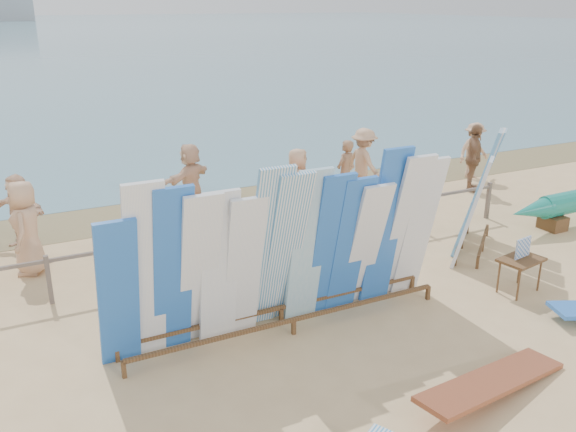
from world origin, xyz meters
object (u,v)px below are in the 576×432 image
flat_board_c (491,394)px  beachgoer_extra_0 (474,151)px  main_surfboard_rack (287,255)px  beachgoer_11 (19,211)px  beachgoer_9 (364,163)px  beachgoer_7 (345,172)px  vendor_table (519,274)px  beachgoer_6 (298,183)px  stroller (291,218)px  beachgoer_10 (474,158)px  beach_chair_left (267,235)px  beach_chair_right (337,221)px  beachgoer_0 (27,228)px  side_surfboard_rack (477,195)px  beachgoer_5 (191,179)px

flat_board_c → beachgoer_extra_0: bearing=-52.6°
main_surfboard_rack → beachgoer_11: bearing=121.9°
beachgoer_9 → beachgoer_7: 0.81m
vendor_table → beachgoer_6: bearing=97.2°
stroller → beachgoer_10: size_ratio=0.57×
stroller → beachgoer_11: bearing=160.4°
beachgoer_extra_0 → beachgoer_7: beachgoer_7 is taller
beachgoer_7 → beach_chair_left: bearing=2.9°
beachgoer_extra_0 → stroller: bearing=-168.9°
main_surfboard_rack → stroller: (1.89, 3.66, -0.86)m
beach_chair_right → beachgoer_9: 2.83m
beach_chair_left → beachgoer_0: beachgoer_0 is taller
beach_chair_left → beachgoer_0: (-4.65, 0.82, 0.66)m
vendor_table → beachgoer_9: bearing=73.8°
beachgoer_10 → beachgoer_11: bearing=124.5°
beachgoer_9 → beachgoer_6: 2.43m
side_surfboard_rack → beachgoer_5: size_ratio=1.49×
vendor_table → beachgoer_0: beachgoer_0 is taller
beach_chair_right → beachgoer_10: 5.10m
beachgoer_extra_0 → beachgoer_6: 6.32m
stroller → beachgoer_7: bearing=32.8°
beachgoer_0 → beachgoer_extra_0: 12.44m
main_surfboard_rack → vendor_table: main_surfboard_rack is taller
side_surfboard_rack → beach_chair_left: 4.47m
side_surfboard_rack → beachgoer_extra_0: side_surfboard_rack is taller
vendor_table → beachgoer_9: size_ratio=0.56×
side_surfboard_rack → beachgoer_11: side_surfboard_rack is taller
vendor_table → beachgoer_5: bearing=109.8°
stroller → beach_chair_left: bearing=-154.3°
stroller → beachgoer_0: bearing=175.6°
beachgoer_extra_0 → beachgoer_5: size_ratio=0.93×
beachgoer_9 → beach_chair_left: bearing=112.5°
flat_board_c → beachgoer_0: size_ratio=1.47×
beachgoer_extra_0 → beachgoer_7: bearing=-178.6°
side_surfboard_rack → beachgoer_10: bearing=7.0°
vendor_table → beachgoer_5: 7.86m
side_surfboard_rack → beachgoer_6: bearing=83.1°
beachgoer_0 → beachgoer_11: beachgoer_0 is taller
beach_chair_right → beachgoer_0: beachgoer_0 is taller
stroller → beachgoer_0: (-5.39, 0.47, 0.50)m
beach_chair_right → beachgoer_5: (-2.62, 2.61, 0.66)m
side_surfboard_rack → beachgoer_11: size_ratio=1.66×
beachgoer_0 → beachgoer_6: size_ratio=1.08×
side_surfboard_rack → beachgoer_9: side_surfboard_rack is taller
side_surfboard_rack → beachgoer_7: 3.99m
beach_chair_left → beachgoer_0: 4.76m
main_surfboard_rack → vendor_table: 4.48m
vendor_table → beachgoer_9: 6.14m
vendor_table → stroller: size_ratio=0.98×
vendor_table → stroller: (-2.44, 4.35, 0.08)m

